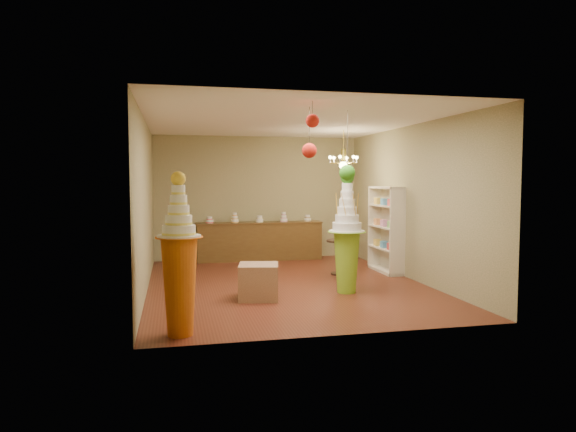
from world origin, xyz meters
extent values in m
plane|color=#542316|center=(0.00, 0.00, 0.00)|extent=(6.50, 6.50, 0.00)
plane|color=white|center=(0.00, 0.00, 3.00)|extent=(6.50, 6.50, 0.00)
cube|color=gray|center=(0.00, 3.25, 1.50)|extent=(5.00, 0.04, 3.00)
cube|color=gray|center=(0.00, -3.25, 1.50)|extent=(5.00, 0.04, 3.00)
cube|color=gray|center=(-2.50, 0.00, 1.50)|extent=(0.04, 6.50, 3.00)
cube|color=gray|center=(2.50, 0.00, 1.50)|extent=(0.04, 6.50, 3.00)
cone|color=#82BF2A|center=(0.87, -0.94, 0.52)|extent=(0.57, 0.57, 1.05)
cylinder|color=white|center=(0.87, -0.94, 1.06)|extent=(0.78, 0.78, 0.03)
cylinder|color=white|center=(0.87, -0.94, 1.14)|extent=(0.63, 0.63, 0.13)
cylinder|color=white|center=(0.87, -0.94, 1.28)|extent=(0.52, 0.52, 0.13)
cylinder|color=white|center=(0.87, -0.94, 1.41)|extent=(0.42, 0.42, 0.13)
cylinder|color=white|center=(0.87, -0.94, 1.55)|extent=(0.35, 0.35, 0.13)
cylinder|color=white|center=(0.87, -0.94, 1.68)|extent=(0.29, 0.29, 0.13)
cylinder|color=white|center=(0.87, -0.94, 1.82)|extent=(0.23, 0.23, 0.13)
sphere|color=green|center=(0.87, -0.94, 1.98)|extent=(0.22, 0.22, 0.22)
cone|color=#C95F17|center=(-1.97, -2.81, 0.61)|extent=(0.54, 0.54, 1.23)
cylinder|color=white|center=(-1.97, -2.81, 1.24)|extent=(0.65, 0.65, 0.03)
cylinder|color=white|center=(-1.97, -2.81, 1.32)|extent=(0.49, 0.49, 0.12)
cylinder|color=white|center=(-1.97, -2.81, 1.44)|extent=(0.39, 0.39, 0.12)
cylinder|color=white|center=(-1.97, -2.81, 1.57)|extent=(0.31, 0.31, 0.12)
cylinder|color=white|center=(-1.97, -2.81, 1.69)|extent=(0.25, 0.25, 0.12)
cylinder|color=white|center=(-1.97, -2.81, 1.81)|extent=(0.20, 0.20, 0.12)
sphere|color=yellow|center=(-1.97, -2.81, 1.95)|extent=(0.18, 0.18, 0.18)
cube|color=#8B684C|center=(-0.69, -1.09, 0.29)|extent=(0.74, 0.74, 0.57)
cube|color=#503819|center=(0.00, 2.97, 0.45)|extent=(3.00, 0.50, 0.90)
cube|color=#503819|center=(0.00, 2.97, 0.91)|extent=(3.04, 0.54, 0.03)
cylinder|color=white|center=(-1.20, 2.97, 1.00)|extent=(0.18, 0.18, 0.16)
cylinder|color=white|center=(-0.60, 2.97, 1.04)|extent=(0.18, 0.18, 0.24)
cylinder|color=white|center=(0.00, 2.97, 1.00)|extent=(0.18, 0.18, 0.16)
cylinder|color=white|center=(0.60, 2.97, 1.04)|extent=(0.18, 0.18, 0.24)
cylinder|color=white|center=(1.20, 2.97, 1.00)|extent=(0.18, 0.18, 0.16)
cube|color=beige|center=(2.48, 0.80, 0.90)|extent=(0.04, 1.20, 1.80)
cube|color=beige|center=(2.32, 0.80, 0.50)|extent=(0.30, 1.14, 0.03)
cube|color=beige|center=(2.32, 0.80, 0.95)|extent=(0.30, 1.14, 0.03)
cube|color=beige|center=(2.32, 0.80, 1.40)|extent=(0.30, 1.14, 0.03)
cylinder|color=black|center=(1.29, 0.70, 0.02)|extent=(0.49, 0.49, 0.04)
cylinder|color=black|center=(1.29, 0.70, 0.35)|extent=(0.10, 0.10, 0.69)
cylinder|color=black|center=(1.29, 0.70, 0.69)|extent=(0.73, 0.73, 0.04)
imported|color=beige|center=(1.29, 0.70, 0.80)|extent=(0.18, 0.18, 0.18)
cylinder|color=#3E392C|center=(-0.07, -1.95, 2.68)|extent=(0.01, 0.01, 0.63)
sphere|color=#B41D12|center=(-0.07, -1.95, 2.37)|extent=(0.22, 0.22, 0.22)
cylinder|color=#3E392C|center=(0.58, -1.75, 2.52)|extent=(0.01, 0.01, 0.95)
sphere|color=green|center=(0.58, -1.75, 2.05)|extent=(0.24, 0.24, 0.24)
cylinder|color=#3E392C|center=(-0.18, -2.51, 2.87)|extent=(0.01, 0.01, 0.27)
sphere|color=#B41D12|center=(-0.18, -2.51, 2.73)|extent=(0.18, 0.18, 0.18)
cylinder|color=gold|center=(1.53, 1.23, 2.75)|extent=(0.02, 0.02, 0.50)
cylinder|color=gold|center=(1.53, 1.23, 2.45)|extent=(0.10, 0.10, 0.30)
sphere|color=#FFE98C|center=(1.53, 1.23, 2.25)|extent=(0.18, 0.18, 0.18)
camera|label=1|loc=(-2.03, -9.24, 1.93)|focal=32.00mm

